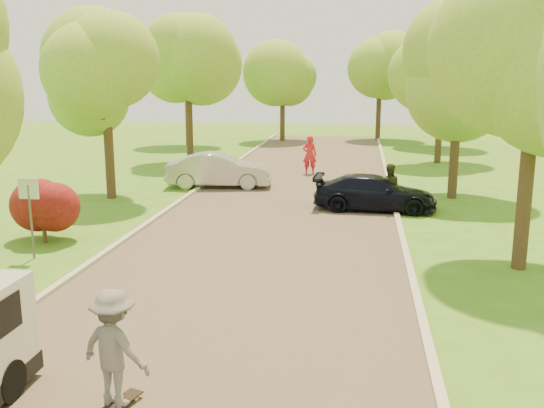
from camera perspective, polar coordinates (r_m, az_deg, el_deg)
The scene contains 20 objects.
ground at distance 11.80m, azimuth -5.97°, elevation -12.03°, with size 100.00×100.00×0.00m, color #456E1A.
road at distance 19.24m, azimuth -0.12°, elevation -2.38°, with size 8.00×60.00×0.01m, color #4C4438.
curb_left at distance 20.20m, azimuth -11.56°, elevation -1.76°, with size 0.18×60.00×0.12m, color #B2AD9E.
curb_right at distance 19.07m, azimuth 12.02°, elevation -2.61°, with size 0.18×60.00×0.12m, color #B2AD9E.
street_sign at distance 17.07m, azimuth -21.86°, elevation 0.25°, with size 0.55×0.06×2.17m.
red_shrub at distance 18.68m, azimuth -20.80°, elevation -0.17°, with size 1.70×1.70×1.95m.
tree_l_midb at distance 24.38m, azimuth -15.03°, elevation 11.16°, with size 4.30×4.20×6.62m.
tree_l_far at distance 33.69m, azimuth -7.58°, elevation 13.10°, with size 4.92×4.80×7.79m.
tree_r_midb at distance 24.73m, azimuth 17.69°, elevation 11.69°, with size 4.51×4.40×7.01m.
tree_r_far at distance 34.73m, azimuth 16.22°, elevation 13.31°, with size 5.33×5.20×8.34m.
tree_bg_a at distance 42.04m, azimuth -7.75°, elevation 12.67°, with size 5.12×5.00×7.72m.
tree_bg_b at distance 42.78m, azimuth 16.10°, elevation 12.60°, with size 5.12×5.00×7.95m.
tree_bg_c at distance 44.77m, azimuth 1.28°, elevation 12.35°, with size 4.92×4.80×7.33m.
tree_bg_d at distance 46.45m, azimuth 10.42°, elevation 12.51°, with size 5.12×5.00×7.72m.
silver_sedan at distance 26.40m, azimuth -5.00°, elevation 3.18°, with size 1.57×4.52×1.49m, color #A9A8AD.
dark_sedan at distance 22.14m, azimuth 9.64°, elevation 1.05°, with size 1.78×4.39×1.27m, color black.
longboard at distance 9.57m, azimuth -14.32°, elevation -17.81°, with size 0.51×0.93×0.10m.
skateboarder at distance 9.17m, azimuth -14.61°, elevation -12.98°, with size 1.13×0.65×1.74m, color slate.
person_striped at distance 29.84m, azimuth 3.56°, elevation 4.63°, with size 0.69×0.45×1.90m, color red.
person_olive at distance 22.29m, azimuth 10.94°, elevation 1.61°, with size 0.82×0.64×1.68m, color #313620.
Camera 1 is at (2.74, -10.42, 4.81)m, focal length 40.00 mm.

